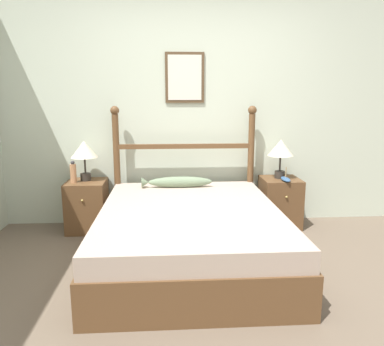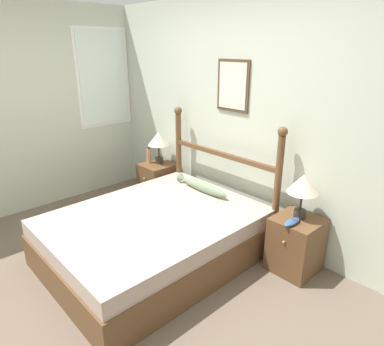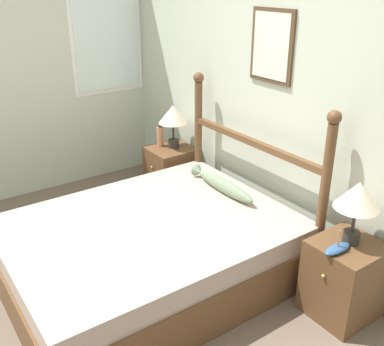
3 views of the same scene
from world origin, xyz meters
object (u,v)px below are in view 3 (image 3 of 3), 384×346
at_px(bed, 150,251).
at_px(nightstand_left, 171,173).
at_px(fish_pillow, 222,185).
at_px(bottle, 160,136).
at_px(nightstand_right, 344,279).
at_px(model_boat, 337,249).
at_px(table_lamp_right, 358,198).
at_px(table_lamp_left, 173,116).

height_order(bed, nightstand_left, nightstand_left).
bearing_deg(fish_pillow, bottle, 176.40).
bearing_deg(bed, nightstand_right, 39.23).
xyz_separation_m(bed, model_boat, (1.07, 0.73, 0.32)).
height_order(table_lamp_right, fish_pillow, table_lamp_right).
xyz_separation_m(table_lamp_left, model_boat, (2.14, -0.17, -0.30)).
height_order(bed, bottle, bottle).
bearing_deg(table_lamp_right, model_boat, -82.86).
distance_m(bed, fish_pillow, 0.81).
distance_m(table_lamp_left, bottle, 0.25).
distance_m(nightstand_left, table_lamp_left, 0.59).
distance_m(nightstand_right, model_boat, 0.32).
distance_m(nightstand_left, nightstand_right, 2.12).
bearing_deg(model_boat, bed, -145.69).
bearing_deg(nightstand_right, table_lamp_left, 178.95).
height_order(nightstand_left, model_boat, model_boat).
relative_size(bed, nightstand_right, 3.71).
bearing_deg(bed, table_lamp_left, 139.75).
distance_m(nightstand_right, table_lamp_left, 2.21).
bearing_deg(bed, table_lamp_right, 40.24).
bearing_deg(bed, bottle, 145.27).
height_order(nightstand_right, bottle, bottle).
height_order(nightstand_left, table_lamp_left, table_lamp_left).
bearing_deg(bottle, nightstand_right, 1.31).
xyz_separation_m(nightstand_right, bottle, (-2.24, -0.05, 0.38)).
xyz_separation_m(table_lamp_right, fish_pillow, (-1.14, -0.14, -0.32)).
distance_m(bed, bottle, 1.49).
bearing_deg(nightstand_right, bottle, -178.69).
bearing_deg(model_boat, nightstand_left, 176.35).
xyz_separation_m(table_lamp_left, table_lamp_right, (2.12, -0.02, 0.00)).
distance_m(nightstand_right, bottle, 2.27).
bearing_deg(table_lamp_left, model_boat, -4.68).
height_order(nightstand_left, bottle, bottle).
bearing_deg(nightstand_left, nightstand_right, 0.00).
relative_size(table_lamp_left, fish_pillow, 0.58).
xyz_separation_m(nightstand_right, table_lamp_left, (-2.13, 0.04, 0.59)).
height_order(bed, model_boat, model_boat).
xyz_separation_m(nightstand_right, model_boat, (0.01, -0.14, 0.29)).
distance_m(nightstand_left, table_lamp_right, 2.19).
relative_size(bed, table_lamp_right, 4.71).
height_order(table_lamp_left, fish_pillow, table_lamp_left).
bearing_deg(fish_pillow, nightstand_right, 5.93).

